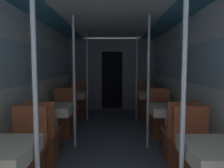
% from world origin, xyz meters
% --- Properties ---
extents(wall_left, '(0.05, 8.26, 2.20)m').
position_xyz_m(wall_left, '(-1.35, 2.73, 1.14)').
color(wall_left, silver).
rests_on(wall_left, ground_plane).
extents(wall_right, '(0.05, 8.26, 2.20)m').
position_xyz_m(wall_right, '(1.35, 2.73, 1.14)').
color(wall_right, silver).
rests_on(wall_right, ground_plane).
extents(ceiling_panel, '(2.69, 8.26, 0.07)m').
position_xyz_m(ceiling_panel, '(0.00, 2.73, 2.24)').
color(ceiling_panel, white).
rests_on(ceiling_panel, wall_left).
extents(bulkhead_far, '(2.64, 0.09, 2.20)m').
position_xyz_m(bulkhead_far, '(0.00, 5.66, 1.10)').
color(bulkhead_far, slate).
rests_on(bulkhead_far, ground_plane).
extents(chair_left_far_0, '(0.42, 0.42, 0.91)m').
position_xyz_m(chair_left_far_0, '(-0.96, 1.24, 0.29)').
color(chair_left_far_0, brown).
rests_on(chair_left_far_0, ground_plane).
extents(support_pole_left_0, '(0.04, 0.04, 2.20)m').
position_xyz_m(support_pole_left_0, '(-0.62, 0.65, 1.10)').
color(support_pole_left_0, silver).
rests_on(support_pole_left_0, ground_plane).
extents(dining_table_left_1, '(0.61, 0.61, 0.72)m').
position_xyz_m(dining_table_left_1, '(-0.96, 2.46, 0.60)').
color(dining_table_left_1, '#4C4C51').
rests_on(dining_table_left_1, ground_plane).
extents(chair_left_near_1, '(0.42, 0.42, 0.91)m').
position_xyz_m(chair_left_near_1, '(-0.96, 1.88, 0.29)').
color(chair_left_near_1, brown).
rests_on(chair_left_near_1, ground_plane).
extents(chair_left_far_1, '(0.42, 0.42, 0.91)m').
position_xyz_m(chair_left_far_1, '(-0.96, 3.05, 0.29)').
color(chair_left_far_1, brown).
rests_on(chair_left_far_1, ground_plane).
extents(support_pole_left_1, '(0.04, 0.04, 2.20)m').
position_xyz_m(support_pole_left_1, '(-0.62, 2.46, 1.10)').
color(support_pole_left_1, silver).
rests_on(support_pole_left_1, ground_plane).
extents(dining_table_left_2, '(0.61, 0.61, 0.72)m').
position_xyz_m(dining_table_left_2, '(-0.96, 4.28, 0.60)').
color(dining_table_left_2, '#4C4C51').
rests_on(dining_table_left_2, ground_plane).
extents(chair_left_near_2, '(0.42, 0.42, 0.91)m').
position_xyz_m(chair_left_near_2, '(-0.96, 3.69, 0.29)').
color(chair_left_near_2, brown).
rests_on(chair_left_near_2, ground_plane).
extents(chair_left_far_2, '(0.42, 0.42, 0.91)m').
position_xyz_m(chair_left_far_2, '(-0.96, 4.87, 0.29)').
color(chair_left_far_2, brown).
rests_on(chair_left_far_2, ground_plane).
extents(support_pole_left_2, '(0.04, 0.04, 2.20)m').
position_xyz_m(support_pole_left_2, '(-0.62, 4.28, 1.10)').
color(support_pole_left_2, silver).
rests_on(support_pole_left_2, ground_plane).
extents(dining_table_right_0, '(0.61, 0.61, 0.72)m').
position_xyz_m(dining_table_right_0, '(0.96, 0.65, 0.60)').
color(dining_table_right_0, '#4C4C51').
rests_on(dining_table_right_0, ground_plane).
extents(chair_right_far_0, '(0.42, 0.42, 0.91)m').
position_xyz_m(chair_right_far_0, '(0.96, 1.24, 0.29)').
color(chair_right_far_0, brown).
rests_on(chair_right_far_0, ground_plane).
extents(support_pole_right_0, '(0.04, 0.04, 2.20)m').
position_xyz_m(support_pole_right_0, '(0.62, 0.65, 1.10)').
color(support_pole_right_0, silver).
rests_on(support_pole_right_0, ground_plane).
extents(dining_table_right_1, '(0.61, 0.61, 0.72)m').
position_xyz_m(dining_table_right_1, '(0.96, 2.46, 0.60)').
color(dining_table_right_1, '#4C4C51').
rests_on(dining_table_right_1, ground_plane).
extents(chair_right_near_1, '(0.42, 0.42, 0.91)m').
position_xyz_m(chair_right_near_1, '(0.96, 1.88, 0.29)').
color(chair_right_near_1, brown).
rests_on(chair_right_near_1, ground_plane).
extents(chair_right_far_1, '(0.42, 0.42, 0.91)m').
position_xyz_m(chair_right_far_1, '(0.96, 3.05, 0.29)').
color(chair_right_far_1, brown).
rests_on(chair_right_far_1, ground_plane).
extents(support_pole_right_1, '(0.04, 0.04, 2.20)m').
position_xyz_m(support_pole_right_1, '(0.62, 2.46, 1.10)').
color(support_pole_right_1, silver).
rests_on(support_pole_right_1, ground_plane).
extents(dining_table_right_2, '(0.61, 0.61, 0.72)m').
position_xyz_m(dining_table_right_2, '(0.96, 4.28, 0.60)').
color(dining_table_right_2, '#4C4C51').
rests_on(dining_table_right_2, ground_plane).
extents(chair_right_near_2, '(0.42, 0.42, 0.91)m').
position_xyz_m(chair_right_near_2, '(0.96, 3.69, 0.29)').
color(chair_right_near_2, brown).
rests_on(chair_right_near_2, ground_plane).
extents(chair_right_far_2, '(0.42, 0.42, 0.91)m').
position_xyz_m(chair_right_far_2, '(0.96, 4.87, 0.29)').
color(chair_right_far_2, brown).
rests_on(chair_right_far_2, ground_plane).
extents(support_pole_right_2, '(0.04, 0.04, 2.20)m').
position_xyz_m(support_pole_right_2, '(0.62, 4.28, 1.10)').
color(support_pole_right_2, silver).
rests_on(support_pole_right_2, ground_plane).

